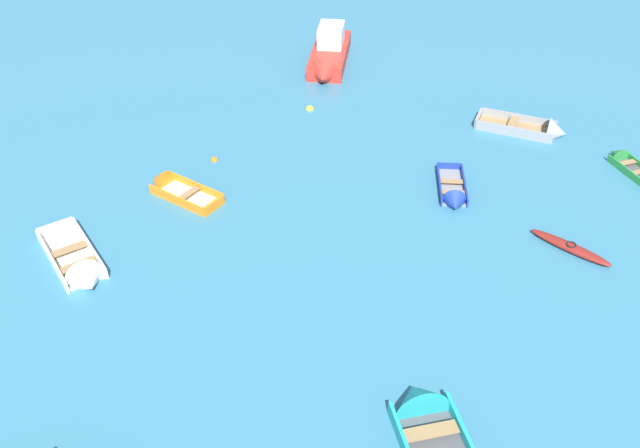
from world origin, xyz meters
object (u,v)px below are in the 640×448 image
object	(u,v)px
rowboat_green_distant_center	(626,163)
rowboat_turquoise_near_camera	(428,427)
motor_launch_red_cluster_outer	(329,55)
mooring_buoy_between_boats_left	(215,160)
rowboat_grey_near_right	(539,130)
rowboat_white_back_row_right	(81,271)
kayak_maroon_outer_right	(570,247)
rowboat_orange_near_left	(171,187)
mooring_buoy_between_boats_right	(310,109)
rowboat_deep_blue_midfield_left	(453,196)

from	to	relation	value
rowboat_green_distant_center	rowboat_turquoise_near_camera	size ratio (longest dim) A/B	0.62
motor_launch_red_cluster_outer	mooring_buoy_between_boats_left	xyz separation A→B (m)	(-3.24, -9.65, -0.56)
rowboat_grey_near_right	rowboat_turquoise_near_camera	xyz separation A→B (m)	(-4.23, -15.72, 0.02)
rowboat_turquoise_near_camera	rowboat_white_back_row_right	size ratio (longest dim) A/B	1.27
motor_launch_red_cluster_outer	mooring_buoy_between_boats_left	distance (m)	10.19
rowboat_grey_near_right	kayak_maroon_outer_right	size ratio (longest dim) A/B	1.48
rowboat_orange_near_left	mooring_buoy_between_boats_right	size ratio (longest dim) A/B	9.23
mooring_buoy_between_boats_left	mooring_buoy_between_boats_right	size ratio (longest dim) A/B	0.84
rowboat_orange_near_left	mooring_buoy_between_boats_left	distance (m)	2.55
mooring_buoy_between_boats_left	mooring_buoy_between_boats_right	world-z (taller)	mooring_buoy_between_boats_right
rowboat_grey_near_right	rowboat_orange_near_left	size ratio (longest dim) A/B	1.20
rowboat_grey_near_right	mooring_buoy_between_boats_right	size ratio (longest dim) A/B	11.08
rowboat_deep_blue_midfield_left	rowboat_green_distant_center	world-z (taller)	rowboat_deep_blue_midfield_left
rowboat_grey_near_right	kayak_maroon_outer_right	distance (m)	7.80
rowboat_white_back_row_right	rowboat_orange_near_left	bearing A→B (deg)	75.39
rowboat_grey_near_right	rowboat_turquoise_near_camera	world-z (taller)	rowboat_turquoise_near_camera
rowboat_deep_blue_midfield_left	rowboat_white_back_row_right	bearing A→B (deg)	-152.82
kayak_maroon_outer_right	mooring_buoy_between_boats_right	world-z (taller)	kayak_maroon_outer_right
rowboat_grey_near_right	rowboat_white_back_row_right	size ratio (longest dim) A/B	1.09
rowboat_white_back_row_right	motor_launch_red_cluster_outer	size ratio (longest dim) A/B	0.65
rowboat_orange_near_left	rowboat_grey_near_right	bearing A→B (deg)	24.73
rowboat_grey_near_right	rowboat_orange_near_left	world-z (taller)	rowboat_grey_near_right
rowboat_grey_near_right	mooring_buoy_between_boats_right	bearing A→B (deg)	175.99
mooring_buoy_between_boats_left	rowboat_turquoise_near_camera	bearing A→B (deg)	-52.70
rowboat_deep_blue_midfield_left	rowboat_orange_near_left	distance (m)	10.53
rowboat_deep_blue_midfield_left	motor_launch_red_cluster_outer	distance (m)	12.59
rowboat_turquoise_near_camera	motor_launch_red_cluster_outer	world-z (taller)	motor_launch_red_cluster_outer
rowboat_deep_blue_midfield_left	rowboat_orange_near_left	xyz separation A→B (m)	(-10.48, -1.06, 0.03)
mooring_buoy_between_boats_right	rowboat_green_distant_center	bearing A→B (deg)	-11.95
rowboat_orange_near_left	motor_launch_red_cluster_outer	world-z (taller)	motor_launch_red_cluster_outer
rowboat_green_distant_center	motor_launch_red_cluster_outer	distance (m)	15.05
rowboat_turquoise_near_camera	rowboat_orange_near_left	bearing A→B (deg)	136.76
rowboat_green_distant_center	mooring_buoy_between_boats_right	distance (m)	13.44
rowboat_green_distant_center	rowboat_orange_near_left	distance (m)	17.78
rowboat_deep_blue_midfield_left	mooring_buoy_between_boats_right	distance (m)	8.85
rowboat_green_distant_center	rowboat_orange_near_left	size ratio (longest dim) A/B	0.88
rowboat_turquoise_near_camera	mooring_buoy_between_boats_left	size ratio (longest dim) A/B	15.47
rowboat_orange_near_left	rowboat_turquoise_near_camera	world-z (taller)	rowboat_turquoise_near_camera
rowboat_grey_near_right	rowboat_orange_near_left	distance (m)	15.48
kayak_maroon_outer_right	mooring_buoy_between_boats_left	distance (m)	13.82
rowboat_grey_near_right	rowboat_green_distant_center	distance (m)	3.79
kayak_maroon_outer_right	motor_launch_red_cluster_outer	bearing A→B (deg)	127.18
rowboat_orange_near_left	rowboat_white_back_row_right	world-z (taller)	rowboat_white_back_row_right
mooring_buoy_between_boats_left	motor_launch_red_cluster_outer	bearing A→B (deg)	71.44
rowboat_turquoise_near_camera	rowboat_white_back_row_right	bearing A→B (deg)	159.08
rowboat_deep_blue_midfield_left	rowboat_grey_near_right	bearing A→B (deg)	56.53
rowboat_orange_near_left	mooring_buoy_between_boats_right	bearing A→B (deg)	60.39
mooring_buoy_between_boats_left	kayak_maroon_outer_right	bearing A→B (deg)	-15.33
kayak_maroon_outer_right	mooring_buoy_between_boats_right	distance (m)	13.32
kayak_maroon_outer_right	rowboat_white_back_row_right	bearing A→B (deg)	-166.78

